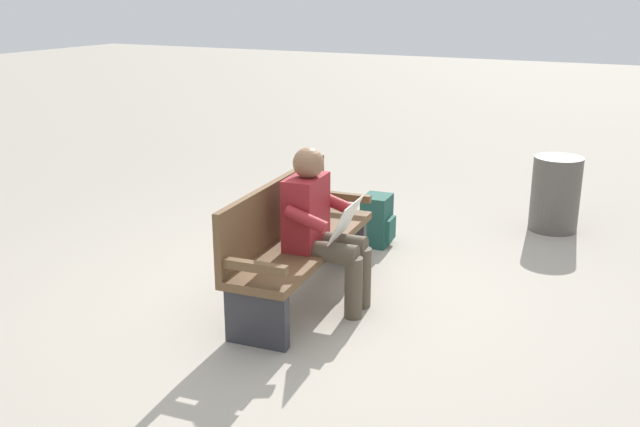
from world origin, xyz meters
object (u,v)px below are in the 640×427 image
Objects in this scene: bench_near at (295,239)px; trash_bin at (555,194)px; person_seated at (321,224)px; backpack at (377,221)px.

trash_bin is (-2.52, 1.46, -0.10)m from bench_near.
person_seated is 1.48m from backpack.
person_seated reaches higher than backpack.
trash_bin is at bearing 149.36° from person_seated.
backpack is at bearing 170.36° from bench_near.
backpack is at bearing -179.80° from person_seated.
bench_near is at bearing -108.75° from person_seated.
bench_near is at bearing -4.36° from backpack.
bench_near is at bearing -30.10° from trash_bin.
trash_bin is (-1.16, 1.36, 0.13)m from backpack.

